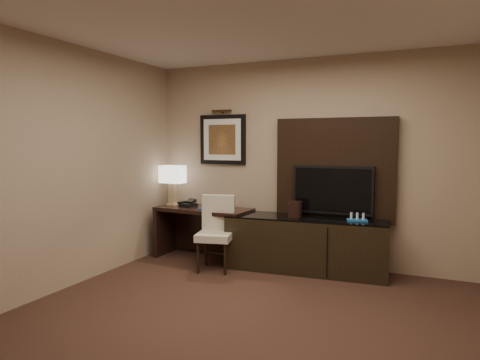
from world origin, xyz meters
The scene contains 17 objects.
floor centered at (0.00, 0.00, -0.01)m, with size 4.50×5.00×0.01m, color #321D16.
wall_back centered at (0.00, 2.50, 1.35)m, with size 4.50×0.01×2.70m, color #9D846A.
wall_left centered at (-2.25, 0.00, 1.35)m, with size 0.01×5.00×2.70m, color #9D846A.
desk centered at (-1.44, 2.15, 0.36)m, with size 1.33×0.57×0.71m, color black.
credenza centered at (0.01, 2.15, 0.34)m, with size 1.98×0.55×0.68m, color black.
tv_wall_panel centered at (0.30, 2.44, 1.27)m, with size 1.50×0.12×1.30m, color black.
tv centered at (0.30, 2.34, 1.02)m, with size 1.00×0.08×0.60m, color black.
artwork centered at (-1.30, 2.48, 1.65)m, with size 0.70×0.04×0.70m, color black.
picture_light centered at (-1.30, 2.44, 2.05)m, with size 0.04×0.04×0.30m, color #412914.
desk_chair centered at (-1.04, 1.71, 0.45)m, with size 0.43×0.49×0.89m, color beige, non-canonical shape.
table_lamp centered at (-1.97, 2.21, 0.99)m, with size 0.34×0.19×0.55m, color tan, non-canonical shape.
desk_phone centered at (-1.68, 2.15, 0.76)m, with size 0.20×0.18×0.10m, color black, non-canonical shape.
blue_folder centered at (-1.30, 2.12, 0.72)m, with size 0.23×0.31×0.02m, color #1A48AA.
book centered at (-1.32, 2.11, 0.83)m, with size 0.18×0.02×0.24m, color beige.
water_bottle centered at (-1.07, 2.22, 0.80)m, with size 0.06×0.06×0.18m, color silver.
ice_bucket centered at (-0.12, 2.11, 0.78)m, with size 0.18×0.18×0.20m, color black.
minibar_tray centered at (0.64, 2.15, 0.72)m, with size 0.23×0.14×0.08m, color #195AA7, non-canonical shape.
Camera 1 is at (1.40, -2.99, 1.61)m, focal length 32.00 mm.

